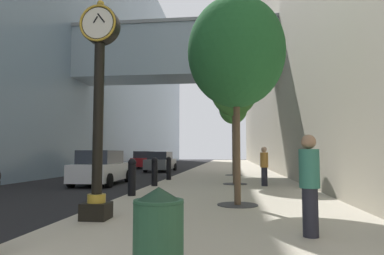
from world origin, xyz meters
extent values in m
plane|color=black|center=(0.00, 27.00, 0.00)|extent=(110.00, 110.00, 0.00)
cube|color=#BCB29E|center=(3.37, 30.00, 0.07)|extent=(6.74, 80.00, 0.14)
cube|color=#758EA8|center=(-11.99, 30.00, 12.58)|extent=(9.00, 80.00, 25.15)
cube|color=#93A8B7|center=(-0.37, 21.96, 8.62)|extent=(14.82, 3.20, 3.60)
cube|color=gray|center=(-0.37, 21.96, 10.54)|extent=(14.82, 3.40, 0.24)
cube|color=black|center=(0.69, 5.49, 0.32)|extent=(0.55, 0.55, 0.35)
cylinder|color=gold|center=(0.69, 5.49, 0.58)|extent=(0.39, 0.38, 0.18)
cylinder|color=black|center=(0.69, 5.49, 2.30)|extent=(0.22, 0.22, 3.27)
cylinder|color=black|center=(0.69, 5.49, 4.36)|extent=(0.84, 0.28, 0.84)
torus|color=gold|center=(0.69, 5.33, 4.36)|extent=(0.82, 0.05, 0.82)
cylinder|color=silver|center=(0.69, 5.34, 4.36)|extent=(0.69, 0.01, 0.69)
cylinder|color=silver|center=(0.69, 5.64, 4.36)|extent=(0.69, 0.01, 0.69)
sphere|color=gold|center=(0.69, 5.49, 4.85)|extent=(0.16, 0.16, 0.16)
cube|color=black|center=(0.65, 5.33, 4.43)|extent=(0.11, 0.01, 0.16)
cube|color=black|center=(0.77, 5.33, 4.46)|extent=(0.18, 0.01, 0.22)
cylinder|color=black|center=(0.28, 9.44, 0.65)|extent=(0.26, 0.26, 1.01)
sphere|color=black|center=(0.28, 9.44, 1.22)|extent=(0.28, 0.28, 0.28)
cylinder|color=black|center=(0.28, 12.76, 0.65)|extent=(0.26, 0.26, 1.01)
sphere|color=black|center=(0.28, 12.76, 1.22)|extent=(0.28, 0.28, 0.28)
cylinder|color=black|center=(0.28, 16.08, 0.65)|extent=(0.26, 0.26, 1.01)
sphere|color=black|center=(0.28, 16.08, 1.22)|extent=(0.28, 0.28, 0.28)
cylinder|color=#333335|center=(3.71, 7.79, 0.15)|extent=(1.10, 1.10, 0.02)
cylinder|color=brown|center=(3.71, 7.79, 1.74)|extent=(0.18, 0.18, 3.20)
ellipsoid|color=#23602D|center=(3.71, 7.79, 4.35)|extent=(2.70, 2.70, 3.11)
cylinder|color=#333335|center=(3.71, 14.02, 0.15)|extent=(1.10, 1.10, 0.02)
cylinder|color=brown|center=(3.71, 14.02, 1.91)|extent=(0.18, 0.18, 3.54)
ellipsoid|color=#428438|center=(3.71, 14.02, 4.50)|extent=(2.19, 2.19, 2.52)
cylinder|color=#333335|center=(3.71, 20.24, 0.15)|extent=(1.10, 1.10, 0.02)
cylinder|color=#4C3D2D|center=(3.71, 20.24, 1.96)|extent=(0.18, 0.18, 3.65)
ellipsoid|color=#428438|center=(3.71, 20.24, 4.49)|extent=(1.86, 1.86, 2.14)
cylinder|color=#234C33|center=(2.80, 1.98, 0.60)|extent=(0.52, 0.52, 0.92)
cone|color=#183523|center=(2.80, 1.98, 1.11)|extent=(0.53, 0.53, 0.16)
cylinder|color=#23232D|center=(4.87, 4.46, 0.55)|extent=(0.36, 0.36, 0.81)
cylinder|color=#337560|center=(4.87, 4.46, 1.28)|extent=(0.47, 0.47, 0.66)
sphere|color=#9E7556|center=(4.87, 4.46, 1.73)|extent=(0.25, 0.25, 0.25)
cylinder|color=#23232D|center=(4.96, 13.27, 0.54)|extent=(0.29, 0.29, 0.79)
cylinder|color=#B77A33|center=(4.96, 13.27, 1.25)|extent=(0.37, 0.37, 0.64)
sphere|color=tan|center=(4.96, 13.27, 1.69)|extent=(0.24, 0.24, 0.24)
cube|color=slate|center=(-2.40, 26.74, 0.62)|extent=(1.96, 4.53, 0.80)
cube|color=#282D38|center=(-2.40, 26.52, 1.33)|extent=(1.69, 2.55, 0.66)
cylinder|color=black|center=(-3.27, 28.29, 0.32)|extent=(0.24, 0.65, 0.64)
cylinder|color=black|center=(-1.44, 28.24, 0.32)|extent=(0.24, 0.65, 0.64)
cylinder|color=black|center=(-3.36, 25.25, 0.32)|extent=(0.24, 0.65, 0.64)
cylinder|color=black|center=(-1.52, 25.20, 0.32)|extent=(0.24, 0.65, 0.64)
cube|color=#AD191E|center=(-5.20, 32.06, 0.64)|extent=(2.01, 4.54, 0.84)
cube|color=#282D38|center=(-5.19, 31.83, 1.39)|extent=(1.72, 2.56, 0.69)
cylinder|color=black|center=(-6.18, 33.55, 0.32)|extent=(0.24, 0.65, 0.64)
cylinder|color=black|center=(-4.32, 33.61, 0.32)|extent=(0.24, 0.65, 0.64)
cylinder|color=black|center=(-6.07, 30.50, 0.32)|extent=(0.24, 0.65, 0.64)
cylinder|color=black|center=(-4.22, 30.57, 0.32)|extent=(0.24, 0.65, 0.64)
cube|color=silver|center=(-2.79, 14.59, 0.62)|extent=(1.87, 4.51, 0.81)
cube|color=#282D38|center=(-2.78, 14.37, 1.34)|extent=(1.60, 2.54, 0.66)
cylinder|color=black|center=(-3.70, 16.08, 0.32)|extent=(0.24, 0.65, 0.64)
cylinder|color=black|center=(-1.96, 16.13, 0.32)|extent=(0.24, 0.65, 0.64)
cylinder|color=black|center=(-3.61, 13.05, 0.32)|extent=(0.24, 0.65, 0.64)
cylinder|color=black|center=(-1.88, 13.10, 0.32)|extent=(0.24, 0.65, 0.64)
camera|label=1|loc=(3.55, -1.47, 1.54)|focal=31.45mm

